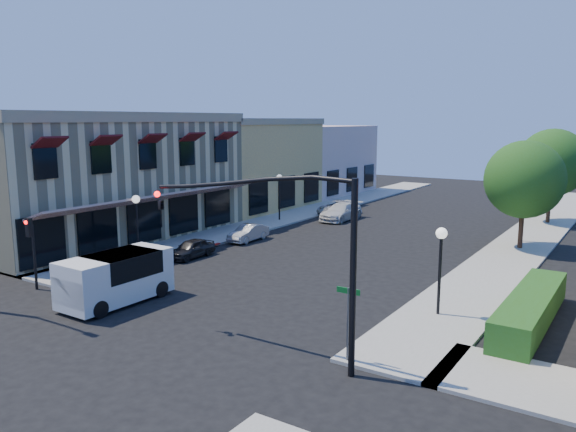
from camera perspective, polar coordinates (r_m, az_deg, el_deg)
The scene contains 22 objects.
ground at distance 21.25m, azimuth -15.62°, elevation -11.69°, with size 120.00×120.00×0.00m, color black.
sidewalk_left at distance 47.05m, azimuth 2.28°, elevation 0.48°, with size 3.50×50.00×0.12m, color gray.
sidewalk_right at distance 41.05m, azimuth 23.73°, elevation -1.72°, with size 3.50×50.00×0.12m, color gray.
curb_red_strip at distance 31.26m, azimuth -12.97°, elevation -4.64°, with size 0.25×10.00×0.06m, color maroon.
corner_brick_building at distance 38.93m, azimuth -18.77°, elevation 3.89°, with size 11.77×18.20×8.10m.
yellow_stucco_building at distance 49.60m, azimuth -5.02°, elevation 5.29°, with size 10.00×12.00×7.60m, color #E6BF67.
pink_stucco_building at distance 59.49m, azimuth 2.19°, elevation 5.77°, with size 10.00×12.00×7.00m, color beige.
hedge at distance 23.39m, azimuth 23.32°, elevation -10.14°, with size 1.40×8.00×1.10m, color #245117.
street_tree_a at distance 35.57m, azimuth 22.89°, elevation 3.43°, with size 4.56×4.56×6.48m.
street_tree_b at distance 45.39m, azimuth 25.26°, elevation 4.92°, with size 4.94×4.94×7.02m.
signal_mast_arm at distance 17.43m, azimuth 0.37°, elevation -2.01°, with size 8.01×0.39×6.00m.
secondary_signal at distance 27.67m, azimuth -24.64°, elevation -2.24°, with size 0.28×0.42×3.32m.
street_name_sign at distance 17.87m, azimuth 6.11°, elevation -9.72°, with size 0.80×0.06×2.50m.
lamppost_left_near at distance 31.87m, azimuth -15.15°, elevation 0.57°, with size 0.44×0.44×3.57m.
lamppost_left_far at distance 42.37m, azimuth -0.89°, elevation 3.11°, with size 0.44×0.44×3.57m.
lamppost_right_near at distance 22.41m, azimuth 15.26°, elevation -3.24°, with size 0.44×0.44×3.57m.
lamppost_right_far at distance 37.75m, azimuth 22.86°, elevation 1.52°, with size 0.44×0.44×3.57m.
white_van at distance 24.69m, azimuth -17.18°, elevation -5.79°, with size 2.12×4.73×2.09m.
parked_car_a at distance 31.90m, azimuth -9.80°, elevation -3.28°, with size 1.24×3.07×1.05m, color black.
parked_car_b at distance 35.82m, azimuth -4.07°, elevation -1.73°, with size 1.11×3.17×1.05m, color #9FA0A4.
parked_car_c at distance 43.33m, azimuth 5.41°, elevation 0.43°, with size 1.83×4.49×1.30m, color silver.
parked_car_d at distance 45.77m, azimuth 5.06°, elevation 0.84°, with size 1.88×4.09×1.14m, color #AFB0B4.
Camera 1 is at (15.11, -12.84, 7.65)m, focal length 35.00 mm.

